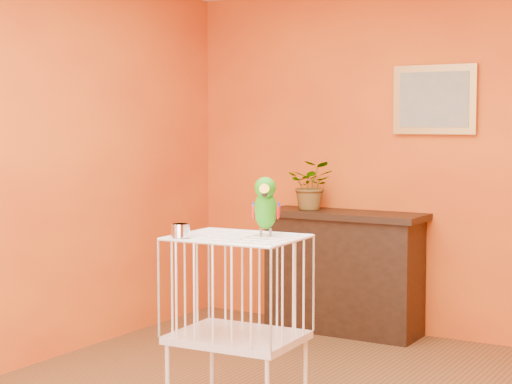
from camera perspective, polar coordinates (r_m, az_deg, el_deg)
The scene contains 7 objects.
room_shell at distance 4.32m, azimuth 2.03°, elevation 4.67°, with size 4.50×4.50×4.50m.
console_cabinet at distance 6.51m, azimuth 5.82°, elevation -5.32°, with size 1.24×0.44×0.92m.
potted_plant at distance 6.51m, azimuth 3.54°, elevation 0.07°, with size 0.34×0.38×0.30m, color #26722D.
framed_picture at distance 6.35m, azimuth 11.81°, elevation 6.05°, with size 0.62×0.04×0.50m.
birdcage at distance 4.50m, azimuth -1.25°, elevation -9.03°, with size 0.67×0.53×0.99m.
feed_cup at distance 4.37m, azimuth -5.07°, elevation -2.57°, with size 0.10×0.10×0.07m, color silver.
parrot at distance 4.40m, azimuth 0.65°, elevation -0.93°, with size 0.19×0.27×0.31m.
Camera 1 is at (2.09, -3.78, 1.58)m, focal length 60.00 mm.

